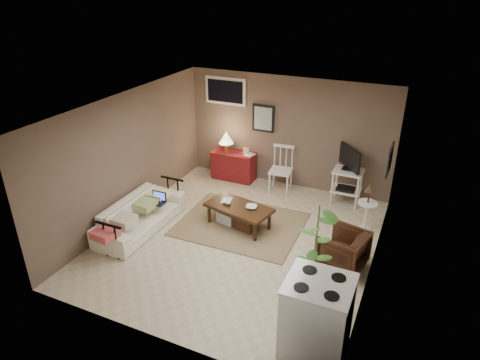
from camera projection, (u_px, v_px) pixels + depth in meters
The scene contains 20 objects.
floor at pixel (239, 239), 7.58m from camera, with size 5.00×5.00×0.00m, color #C1B293.
art_back at pixel (263, 118), 9.19m from camera, with size 0.50×0.03×0.60m, color black.
art_right at pixel (390, 160), 6.96m from camera, with size 0.03×0.60×0.45m, color black.
window at pixel (225, 91), 9.31m from camera, with size 0.96×0.03×0.60m, color silver.
rug at pixel (240, 224), 8.03m from camera, with size 2.23×1.78×0.02m, color olive.
coffee_table at pixel (238, 214), 7.87m from camera, with size 1.31×0.86×0.46m.
sofa at pixel (140, 211), 7.75m from camera, with size 1.92×0.56×0.75m, color white.
sofa_pillows at pixel (134, 213), 7.52m from camera, with size 0.37×1.83×0.13m, color beige, non-canonical shape.
sofa_end_rails at pixel (145, 214), 7.73m from camera, with size 0.52×1.92×0.65m, color black, non-canonical shape.
laptop at pixel (158, 199), 7.91m from camera, with size 0.30×0.22×0.20m.
red_console at pixel (233, 163), 9.69m from camera, with size 0.97×0.43×1.12m.
spindle_chair at pixel (281, 171), 9.10m from camera, with size 0.50×0.50×1.00m.
tv_stand at pixel (348, 174), 8.53m from camera, with size 0.57×0.58×1.21m.
side_table at pixel (368, 202), 7.62m from camera, with size 0.35×0.35×0.94m.
armchair at pixel (343, 248), 6.75m from camera, with size 0.67×0.63×0.69m, color #331A0E.
potted_plant at pixel (316, 250), 5.86m from camera, with size 0.39×0.39×1.57m.
stove at pixel (317, 316), 5.17m from camera, with size 0.79×0.73×1.03m.
bowl at pixel (251, 203), 7.67m from camera, with size 0.20×0.05×0.20m, color #37210F.
book_table at pixel (222, 195), 7.93m from camera, with size 0.18×0.02×0.25m, color #37210F.
book_console at pixel (247, 149), 9.41m from camera, with size 0.18×0.02×0.24m, color #37210F.
Camera 1 is at (2.64, -5.80, 4.24)m, focal length 32.00 mm.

